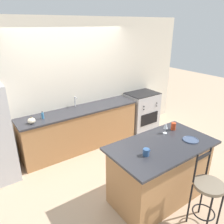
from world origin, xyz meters
TOP-DOWN VIEW (x-y plane):
  - ground_plane at (0.00, 0.00)m, footprint 18.00×18.00m
  - wall_back at (0.00, 0.65)m, footprint 6.00×0.07m
  - back_counter at (0.00, 0.35)m, footprint 2.57×0.63m
  - sink_faucet at (0.00, 0.54)m, footprint 0.02×0.13m
  - kitchen_island at (0.28, -1.69)m, footprint 1.57×0.88m
  - oven_range at (1.74, 0.33)m, footprint 0.77×0.62m
  - bar_stool_near at (0.40, -2.40)m, footprint 0.39×0.39m
  - dinner_plate at (0.71, -1.85)m, footprint 0.24×0.24m
  - wine_glass at (0.57, -1.47)m, footprint 0.07×0.07m
  - coffee_mug at (-0.11, -1.76)m, footprint 0.12×0.09m
  - tumbler_cup at (0.77, -1.47)m, footprint 0.08×0.08m
  - pumpkin_decoration at (-1.02, 0.22)m, footprint 0.13×0.13m
  - soap_bottle at (-0.79, 0.31)m, footprint 0.05×0.05m

SIDE VIEW (x-z plane):
  - ground_plane at x=0.00m, z-range 0.00..0.00m
  - back_counter at x=0.00m, z-range 0.00..0.90m
  - oven_range at x=1.74m, z-range 0.00..0.95m
  - kitchen_island at x=0.28m, z-range 0.00..0.95m
  - bar_stool_near at x=0.40m, z-range 0.01..1.11m
  - pumpkin_decoration at x=-1.02m, z-range 0.89..1.01m
  - dinner_plate at x=0.71m, z-range 0.95..0.97m
  - soap_bottle at x=-0.79m, z-range 0.89..1.03m
  - coffee_mug at x=-0.11m, z-range 0.95..1.05m
  - tumbler_cup at x=0.77m, z-range 0.95..1.07m
  - sink_faucet at x=0.00m, z-range 0.93..1.15m
  - wine_glass at x=0.57m, z-range 0.99..1.16m
  - wall_back at x=0.00m, z-range 0.00..2.70m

